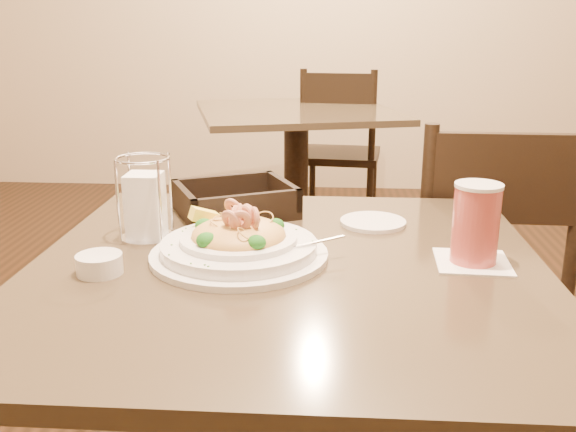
# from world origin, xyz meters

# --- Properties ---
(main_table) EXTENTS (0.90, 0.90, 0.76)m
(main_table) POSITION_xyz_m (0.00, 0.00, 0.52)
(main_table) COLOR black
(main_table) RESTS_ON ground
(background_table) EXTENTS (1.10, 1.10, 0.76)m
(background_table) POSITION_xyz_m (-0.10, 2.05, 0.52)
(background_table) COLOR black
(background_table) RESTS_ON ground
(dining_chair_near) EXTENTS (0.43, 0.43, 0.93)m
(dining_chair_near) POSITION_xyz_m (0.50, 0.62, 0.50)
(dining_chair_near) COLOR black
(dining_chair_near) RESTS_ON ground
(dining_chair_far) EXTENTS (0.47, 0.47, 0.93)m
(dining_chair_far) POSITION_xyz_m (0.12, 2.41, 0.50)
(dining_chair_far) COLOR black
(dining_chair_far) RESTS_ON ground
(pasta_bowl) EXTENTS (0.35, 0.32, 0.10)m
(pasta_bowl) POSITION_xyz_m (-0.09, 0.02, 0.79)
(pasta_bowl) COLOR white
(pasta_bowl) RESTS_ON main_table
(drink_glass) EXTENTS (0.13, 0.13, 0.14)m
(drink_glass) POSITION_xyz_m (0.32, 0.02, 0.83)
(drink_glass) COLOR white
(drink_glass) RESTS_ON main_table
(bread_basket) EXTENTS (0.30, 0.28, 0.07)m
(bread_basket) POSITION_xyz_m (-0.13, 0.29, 0.78)
(bread_basket) COLOR black
(bread_basket) RESTS_ON main_table
(napkin_caddy) EXTENTS (0.10, 0.10, 0.16)m
(napkin_caddy) POSITION_xyz_m (-0.28, 0.11, 0.83)
(napkin_caddy) COLOR silver
(napkin_caddy) RESTS_ON main_table
(side_plate) EXTENTS (0.16, 0.16, 0.01)m
(side_plate) POSITION_xyz_m (0.16, 0.24, 0.76)
(side_plate) COLOR white
(side_plate) RESTS_ON main_table
(butter_ramekin) EXTENTS (0.10, 0.10, 0.03)m
(butter_ramekin) POSITION_xyz_m (-0.31, -0.07, 0.77)
(butter_ramekin) COLOR white
(butter_ramekin) RESTS_ON main_table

